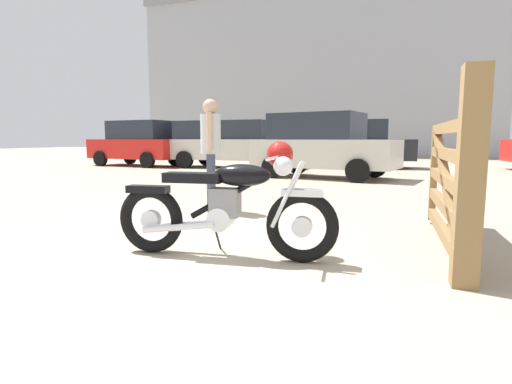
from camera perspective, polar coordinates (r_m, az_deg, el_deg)
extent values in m
plane|color=tan|center=(3.76, -9.70, -9.50)|extent=(80.00, 80.00, 0.00)
torus|color=black|center=(3.65, 6.35, -4.76)|extent=(0.65, 0.19, 0.64)
cylinder|color=silver|center=(3.65, 6.35, -4.76)|extent=(0.19, 0.10, 0.18)
torus|color=black|center=(4.07, -14.26, -3.68)|extent=(0.65, 0.19, 0.64)
cylinder|color=silver|center=(4.07, -14.26, -3.68)|extent=(0.19, 0.10, 0.18)
cube|color=silver|center=(3.60, 6.42, -0.08)|extent=(0.37, 0.17, 0.06)
cube|color=black|center=(4.04, -14.64, 0.38)|extent=(0.41, 0.18, 0.07)
cylinder|color=silver|center=(3.69, 4.61, -0.14)|extent=(0.29, 0.07, 0.58)
cylinder|color=silver|center=(3.54, 4.25, -0.45)|extent=(0.29, 0.07, 0.58)
sphere|color=silver|center=(3.60, 3.74, 3.57)|extent=(0.17, 0.17, 0.17)
cylinder|color=silver|center=(3.61, 2.50, 4.70)|extent=(0.11, 0.62, 0.03)
sphere|color=#B21914|center=(3.90, 3.31, 5.19)|extent=(0.25, 0.25, 0.25)
cylinder|color=black|center=(3.74, -3.64, -0.43)|extent=(0.76, 0.15, 0.47)
ellipsoid|color=black|center=(3.68, -1.93, 2.32)|extent=(0.54, 0.28, 0.20)
cube|color=black|center=(3.83, -8.59, 1.98)|extent=(0.56, 0.27, 0.09)
cube|color=slate|center=(3.76, -4.27, -1.44)|extent=(0.28, 0.21, 0.26)
cylinder|color=silver|center=(3.80, -4.82, -3.65)|extent=(0.24, 0.23, 0.22)
cylinder|color=silver|center=(4.03, -9.53, -4.23)|extent=(0.70, 0.15, 0.14)
cylinder|color=silver|center=(3.85, -10.68, -4.80)|extent=(0.70, 0.15, 0.14)
cylinder|color=black|center=(4.03, -5.41, -5.93)|extent=(0.05, 0.24, 0.33)
cube|color=olive|center=(3.33, 27.39, 1.66)|extent=(0.19, 0.19, 1.60)
cube|color=olive|center=(5.72, 23.27, 2.41)|extent=(0.08, 0.10, 1.20)
cube|color=olive|center=(4.60, 24.40, -5.01)|extent=(0.20, 2.40, 0.11)
cube|color=olive|center=(4.56, 24.58, -1.81)|extent=(0.20, 2.40, 0.11)
cube|color=olive|center=(4.53, 24.75, 1.44)|extent=(0.20, 2.40, 0.11)
cube|color=olive|center=(4.51, 24.93, 4.73)|extent=(0.20, 2.40, 0.11)
cube|color=olive|center=(4.51, 25.11, 8.03)|extent=(0.20, 2.40, 0.11)
cube|color=olive|center=(4.53, 24.74, 1.19)|extent=(0.19, 2.20, 1.08)
cylinder|color=#383D51|center=(6.33, -6.10, 1.39)|extent=(0.12, 0.12, 0.86)
cylinder|color=#383D51|center=(6.15, -6.26, 1.22)|extent=(0.12, 0.12, 0.86)
cylinder|color=#B2B2B7|center=(6.21, -6.27, 7.93)|extent=(0.30, 0.30, 0.58)
cylinder|color=tan|center=(6.40, -6.11, 8.17)|extent=(0.08, 0.08, 0.55)
cylinder|color=tan|center=(6.02, -6.46, 8.22)|extent=(0.08, 0.08, 0.55)
sphere|color=tan|center=(6.23, -6.33, 11.61)|extent=(0.22, 0.22, 0.22)
cylinder|color=black|center=(17.60, -20.65, 4.33)|extent=(0.62, 0.25, 0.60)
cylinder|color=black|center=(18.75, -16.97, 4.64)|extent=(0.62, 0.25, 0.60)
cylinder|color=black|center=(15.92, -14.74, 4.29)|extent=(0.62, 0.25, 0.60)
cylinder|color=black|center=(17.19, -11.13, 4.60)|extent=(0.62, 0.25, 0.60)
cube|color=red|center=(17.32, -15.99, 5.73)|extent=(4.05, 2.05, 0.76)
cube|color=#232833|center=(17.15, -15.45, 8.21)|extent=(2.55, 1.77, 0.72)
cylinder|color=black|center=(15.86, 2.90, 4.58)|extent=(0.64, 0.21, 0.64)
cylinder|color=black|center=(14.19, 0.79, 4.27)|extent=(0.64, 0.21, 0.64)
cylinder|color=black|center=(16.98, -6.85, 4.72)|extent=(0.64, 0.21, 0.64)
cylinder|color=black|center=(15.43, -9.81, 4.41)|extent=(0.64, 0.21, 0.64)
cube|color=beige|center=(15.54, -3.38, 5.89)|extent=(4.71, 1.78, 0.74)
cube|color=#232833|center=(15.66, -4.42, 8.49)|extent=(3.51, 1.62, 0.68)
cylinder|color=black|center=(17.03, 18.29, 4.34)|extent=(0.61, 0.24, 0.60)
cylinder|color=black|center=(15.39, 18.53, 4.05)|extent=(0.61, 0.24, 0.60)
cylinder|color=black|center=(17.10, 10.21, 4.61)|extent=(0.61, 0.24, 0.60)
cylinder|color=black|center=(15.47, 9.60, 4.35)|extent=(0.61, 0.24, 0.60)
cube|color=black|center=(16.19, 14.20, 5.70)|extent=(4.02, 1.94, 0.76)
cube|color=#232833|center=(16.19, 13.38, 8.35)|extent=(2.51, 1.70, 0.72)
cylinder|color=black|center=(12.10, 16.12, 3.35)|extent=(0.62, 0.30, 0.60)
cylinder|color=black|center=(10.52, 13.84, 2.87)|extent=(0.62, 0.30, 0.60)
cylinder|color=black|center=(12.91, 5.75, 3.84)|extent=(0.62, 0.30, 0.60)
cylinder|color=black|center=(11.45, 2.27, 3.42)|extent=(0.62, 0.30, 0.60)
cube|color=beige|center=(11.67, 9.42, 5.27)|extent=(4.13, 2.32, 0.76)
cube|color=#232833|center=(11.76, 8.35, 8.92)|extent=(2.64, 1.93, 0.72)
cube|color=#9EA0A8|center=(31.75, 9.17, 14.39)|extent=(22.25, 11.37, 10.05)
cube|color=gray|center=(32.83, 9.37, 23.57)|extent=(22.55, 11.67, 0.50)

